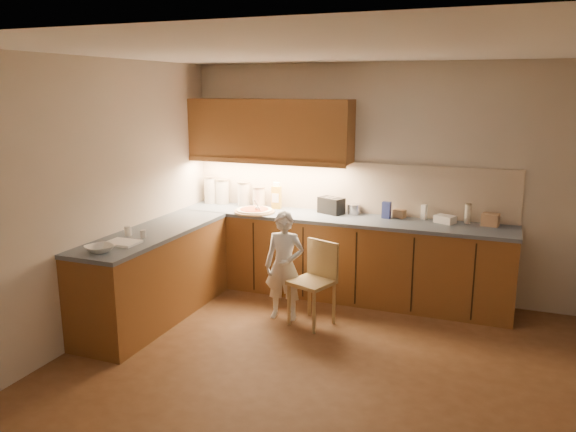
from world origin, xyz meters
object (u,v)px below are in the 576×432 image
(oil_jug, at_px, (276,197))
(wooden_chair, at_px, (316,277))
(pizza_on_board, at_px, (255,211))
(child, at_px, (284,266))
(toaster, at_px, (331,205))

(oil_jug, bearing_deg, wooden_chair, -49.75)
(pizza_on_board, distance_m, oil_jug, 0.35)
(oil_jug, bearing_deg, child, -63.50)
(pizza_on_board, bearing_deg, toaster, 17.97)
(wooden_chair, distance_m, toaster, 1.10)
(pizza_on_board, relative_size, child, 0.42)
(oil_jug, bearing_deg, pizza_on_board, -117.41)
(toaster, bearing_deg, oil_jug, -158.54)
(child, distance_m, wooden_chair, 0.34)
(pizza_on_board, distance_m, toaster, 0.88)
(pizza_on_board, height_order, toaster, toaster)
(child, xyz_separation_m, toaster, (0.19, 0.97, 0.45))
(wooden_chair, bearing_deg, child, -158.06)
(pizza_on_board, relative_size, wooden_chair, 0.56)
(child, height_order, oil_jug, oil_jug)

